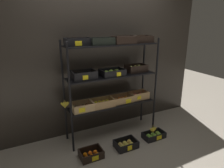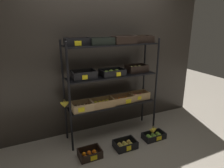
# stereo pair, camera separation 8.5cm
# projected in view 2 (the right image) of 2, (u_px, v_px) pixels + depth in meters

# --- Properties ---
(ground_plane) EXTENTS (10.00, 10.00, 0.00)m
(ground_plane) POSITION_uv_depth(u_px,v_px,m) (112.00, 133.00, 3.47)
(ground_plane) COLOR gray
(storefront_wall) EXTENTS (3.88, 0.12, 2.41)m
(storefront_wall) POSITION_uv_depth(u_px,v_px,m) (103.00, 62.00, 3.45)
(storefront_wall) COLOR #2D2823
(storefront_wall) RESTS_ON ground_plane
(display_rack) EXTENTS (1.61, 0.40, 1.66)m
(display_rack) POSITION_uv_depth(u_px,v_px,m) (112.00, 75.00, 3.16)
(display_rack) COLOR black
(display_rack) RESTS_ON ground_plane
(crate_ground_tangerine) EXTENTS (0.32, 0.24, 0.12)m
(crate_ground_tangerine) POSITION_uv_depth(u_px,v_px,m) (90.00, 154.00, 2.85)
(crate_ground_tangerine) COLOR black
(crate_ground_tangerine) RESTS_ON ground_plane
(crate_ground_apple_gold) EXTENTS (0.34, 0.25, 0.11)m
(crate_ground_apple_gold) POSITION_uv_depth(u_px,v_px,m) (125.00, 145.00, 3.07)
(crate_ground_apple_gold) COLOR black
(crate_ground_apple_gold) RESTS_ON ground_plane
(crate_ground_apple_green) EXTENTS (0.37, 0.21, 0.10)m
(crate_ground_apple_green) POSITION_uv_depth(u_px,v_px,m) (154.00, 136.00, 3.31)
(crate_ground_apple_green) COLOR black
(crate_ground_apple_green) RESTS_ON ground_plane
(banana_bunch_loose) EXTENTS (0.15, 0.05, 0.13)m
(banana_bunch_loose) POSITION_uv_depth(u_px,v_px,m) (153.00, 130.00, 3.26)
(banana_bunch_loose) COLOR brown
(banana_bunch_loose) RESTS_ON crate_ground_apple_green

